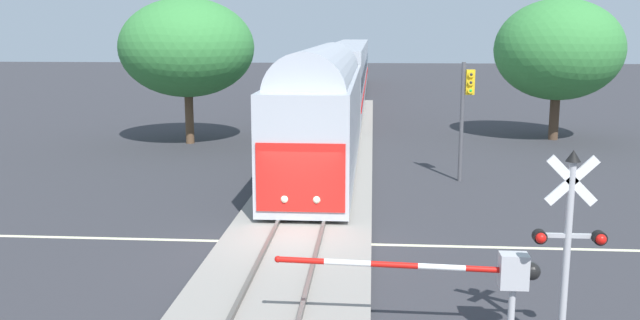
# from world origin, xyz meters

# --- Properties ---
(ground_plane) EXTENTS (220.00, 220.00, 0.00)m
(ground_plane) POSITION_xyz_m (0.00, 0.00, 0.00)
(ground_plane) COLOR #333338
(road_centre_stripe) EXTENTS (44.00, 0.20, 0.01)m
(road_centre_stripe) POSITION_xyz_m (0.00, 0.00, 0.00)
(road_centre_stripe) COLOR beige
(road_centre_stripe) RESTS_ON ground
(railway_track) EXTENTS (4.40, 80.00, 0.32)m
(railway_track) POSITION_xyz_m (0.00, 0.00, 0.10)
(railway_track) COLOR gray
(railway_track) RESTS_ON ground
(commuter_train) EXTENTS (3.04, 65.66, 5.16)m
(commuter_train) POSITION_xyz_m (0.00, 32.00, 2.73)
(commuter_train) COLOR #B2B7C1
(commuter_train) RESTS_ON railway_track
(crossing_gate_near) EXTENTS (5.32, 0.40, 1.80)m
(crossing_gate_near) POSITION_xyz_m (4.49, -6.05, 1.40)
(crossing_gate_near) COLOR #B7B7BC
(crossing_gate_near) RESTS_ON ground
(crossing_signal_mast) EXTENTS (1.36, 0.44, 3.97)m
(crossing_signal_mast) POSITION_xyz_m (5.91, -6.49, 2.43)
(crossing_signal_mast) COLOR #B2B2B7
(crossing_signal_mast) RESTS_ON ground
(traffic_signal_far_side) EXTENTS (0.53, 0.38, 4.87)m
(traffic_signal_far_side) POSITION_xyz_m (5.94, 8.87, 3.27)
(traffic_signal_far_side) COLOR #4C4C51
(traffic_signal_far_side) RESTS_ON ground
(oak_behind_train) EXTENTS (7.21, 7.21, 7.84)m
(oak_behind_train) POSITION_xyz_m (-7.80, 17.51, 5.19)
(oak_behind_train) COLOR brown
(oak_behind_train) RESTS_ON ground
(oak_far_right) EXTENTS (7.03, 7.03, 7.86)m
(oak_far_right) POSITION_xyz_m (12.43, 20.36, 5.05)
(oak_far_right) COLOR #4C3828
(oak_far_right) RESTS_ON ground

